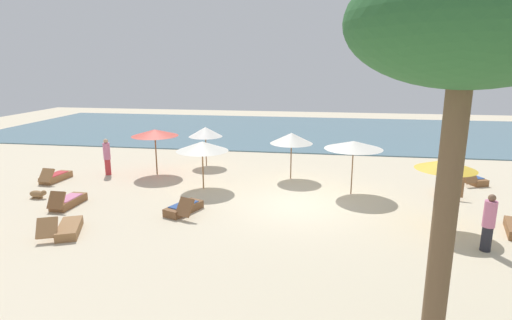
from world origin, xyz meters
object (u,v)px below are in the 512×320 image
Objects in this scene: person_2 at (489,223)px; umbrella_4 at (202,146)px; umbrella_0 at (291,138)px; umbrella_1 at (205,132)px; lounger_0 at (445,190)px; palm_1 at (466,30)px; umbrella_3 at (446,165)px; umbrella_5 at (155,133)px; lounger_2 at (67,229)px; umbrella_2 at (354,145)px; lounger_3 at (471,179)px; dog at (38,194)px; lounger_5 at (55,177)px; lounger_1 at (184,208)px; lounger_6 at (68,201)px; person_3 at (107,157)px.

umbrella_4 is at bearing 154.84° from person_2.
umbrella_0 reaches higher than umbrella_4.
umbrella_4 reaches higher than umbrella_1.
palm_1 is (-3.21, -10.78, 5.39)m from lounger_0.
umbrella_3 is 0.34× the size of palm_1.
person_2 is at bearing -25.16° from umbrella_4.
umbrella_5 is 1.24× the size of lounger_0.
umbrella_2 is at bearing 31.31° from lounger_2.
umbrella_1 is 0.88× the size of umbrella_2.
umbrella_0 is at bearing -175.86° from lounger_3.
palm_1 reaches higher than dog.
umbrella_1 is (-4.46, 1.74, -0.12)m from umbrella_0.
lounger_5 is at bearing -177.64° from lounger_0.
dog is (-14.65, 0.62, -1.91)m from umbrella_3.
umbrella_5 reaches higher than umbrella_1.
lounger_1 reaches higher than dog.
lounger_2 is at bearing -176.39° from person_2.
lounger_3 is (1.58, 1.91, -0.00)m from lounger_0.
umbrella_2 is at bearing 16.64° from lounger_6.
lounger_0 is at bearing 86.44° from person_2.
person_2 is at bearing -6.34° from lounger_6.
palm_1 is at bearing -31.64° from dog.
lounger_1 is 6.77m from person_3.
umbrella_0 reaches higher than person_2.
lounger_1 is at bearing -5.85° from dog.
lounger_1 is at bearing -0.10° from lounger_6.
lounger_0 is at bearing 20.67° from lounger_1.
lounger_3 is 1.08× the size of lounger_6.
umbrella_2 is 1.33× the size of person_3.
lounger_0 is 0.27× the size of palm_1.
umbrella_0 is at bearing 55.87° from lounger_1.
umbrella_4 reaches higher than dog.
umbrella_2 is at bearing -27.14° from umbrella_1.
umbrella_1 reaches higher than lounger_3.
lounger_5 is at bearing 127.45° from lounger_2.
palm_1 is (-2.88, -5.61, 4.73)m from person_2.
umbrella_0 is 2.95× the size of dog.
umbrella_1 is 3.91m from umbrella_4.
lounger_6 is (2.53, -2.95, 0.00)m from lounger_5.
umbrella_3 is 1.04× the size of umbrella_5.
umbrella_3 is 2.15m from person_2.
lounger_3 is 18.43m from lounger_5.
lounger_6 is (-4.46, 0.01, 0.00)m from lounger_1.
lounger_0 is 1.01× the size of person_3.
umbrella_4 is 1.30× the size of person_2.
umbrella_5 reaches higher than umbrella_0.
lounger_2 is 6.63m from lounger_5.
lounger_3 is at bearing 50.36° from lounger_0.
umbrella_0 is 0.92× the size of umbrella_2.
lounger_5 is (-7.00, 2.96, -0.00)m from lounger_1.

